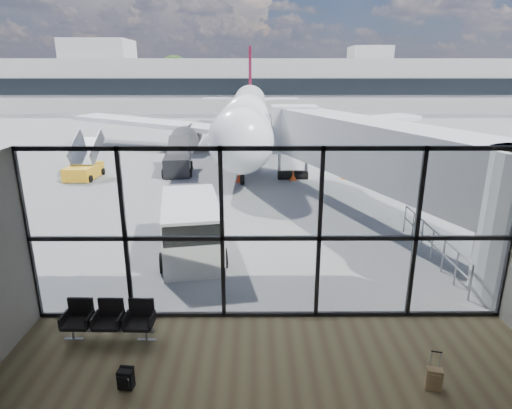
{
  "coord_description": "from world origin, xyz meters",
  "views": [
    {
      "loc": [
        -0.41,
        -9.85,
        6.14
      ],
      "look_at": [
        -0.35,
        3.0,
        2.14
      ],
      "focal_mm": 30.0,
      "sensor_mm": 36.0,
      "label": 1
    }
  ],
  "objects_px": {
    "backpack": "(126,379)",
    "service_van": "(191,228)",
    "belt_loader": "(178,162)",
    "airliner": "(247,114)",
    "seating_row": "(110,317)",
    "suitcase": "(434,379)",
    "mobile_stairs": "(84,169)"
  },
  "relations": [
    {
      "from": "backpack",
      "to": "service_van",
      "type": "height_order",
      "value": "service_van"
    },
    {
      "from": "service_van",
      "to": "belt_loader",
      "type": "height_order",
      "value": "belt_loader"
    },
    {
      "from": "airliner",
      "to": "service_van",
      "type": "distance_m",
      "value": 23.02
    },
    {
      "from": "airliner",
      "to": "belt_loader",
      "type": "height_order",
      "value": "airliner"
    },
    {
      "from": "seating_row",
      "to": "belt_loader",
      "type": "distance_m",
      "value": 17.58
    },
    {
      "from": "suitcase",
      "to": "airliner",
      "type": "xyz_separation_m",
      "value": [
        -4.16,
        29.68,
        2.46
      ]
    },
    {
      "from": "suitcase",
      "to": "airliner",
      "type": "relative_size",
      "value": 0.02
    },
    {
      "from": "backpack",
      "to": "belt_loader",
      "type": "height_order",
      "value": "belt_loader"
    },
    {
      "from": "service_van",
      "to": "belt_loader",
      "type": "xyz_separation_m",
      "value": [
        -2.63,
        12.58,
        -0.3
      ]
    },
    {
      "from": "seating_row",
      "to": "mobile_stairs",
      "type": "xyz_separation_m",
      "value": [
        -6.77,
        16.24,
        0.0
      ]
    },
    {
      "from": "backpack",
      "to": "mobile_stairs",
      "type": "height_order",
      "value": "mobile_stairs"
    },
    {
      "from": "service_van",
      "to": "mobile_stairs",
      "type": "xyz_separation_m",
      "value": [
        -8.05,
        11.3,
        -0.45
      ]
    },
    {
      "from": "backpack",
      "to": "seating_row",
      "type": "bearing_deg",
      "value": 123.08
    },
    {
      "from": "seating_row",
      "to": "backpack",
      "type": "xyz_separation_m",
      "value": [
        0.86,
        -1.77,
        -0.31
      ]
    },
    {
      "from": "service_van",
      "to": "airliner",
      "type": "bearing_deg",
      "value": 75.63
    },
    {
      "from": "service_van",
      "to": "belt_loader",
      "type": "relative_size",
      "value": 1.03
    },
    {
      "from": "suitcase",
      "to": "mobile_stairs",
      "type": "bearing_deg",
      "value": 142.44
    },
    {
      "from": "suitcase",
      "to": "seating_row",
      "type": "bearing_deg",
      "value": -179.56
    },
    {
      "from": "suitcase",
      "to": "service_van",
      "type": "distance_m",
      "value": 8.94
    },
    {
      "from": "backpack",
      "to": "mobile_stairs",
      "type": "bearing_deg",
      "value": 120.19
    },
    {
      "from": "mobile_stairs",
      "to": "seating_row",
      "type": "bearing_deg",
      "value": -64.81
    },
    {
      "from": "airliner",
      "to": "belt_loader",
      "type": "relative_size",
      "value": 7.59
    },
    {
      "from": "service_van",
      "to": "belt_loader",
      "type": "bearing_deg",
      "value": 91.48
    },
    {
      "from": "airliner",
      "to": "seating_row",
      "type": "bearing_deg",
      "value": -95.46
    },
    {
      "from": "airliner",
      "to": "service_van",
      "type": "height_order",
      "value": "airliner"
    },
    {
      "from": "airliner",
      "to": "belt_loader",
      "type": "distance_m",
      "value": 11.34
    },
    {
      "from": "airliner",
      "to": "backpack",
      "type": "bearing_deg",
      "value": -93.46
    },
    {
      "from": "suitcase",
      "to": "airliner",
      "type": "distance_m",
      "value": 30.07
    },
    {
      "from": "backpack",
      "to": "airliner",
      "type": "bearing_deg",
      "value": 93.29
    },
    {
      "from": "belt_loader",
      "to": "mobile_stairs",
      "type": "height_order",
      "value": "mobile_stairs"
    },
    {
      "from": "suitcase",
      "to": "service_van",
      "type": "xyz_separation_m",
      "value": [
        -5.78,
        6.78,
        0.73
      ]
    },
    {
      "from": "belt_loader",
      "to": "service_van",
      "type": "bearing_deg",
      "value": -84.6
    }
  ]
}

